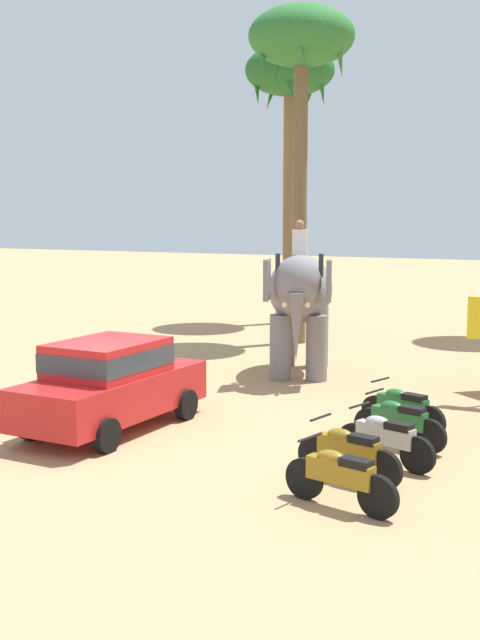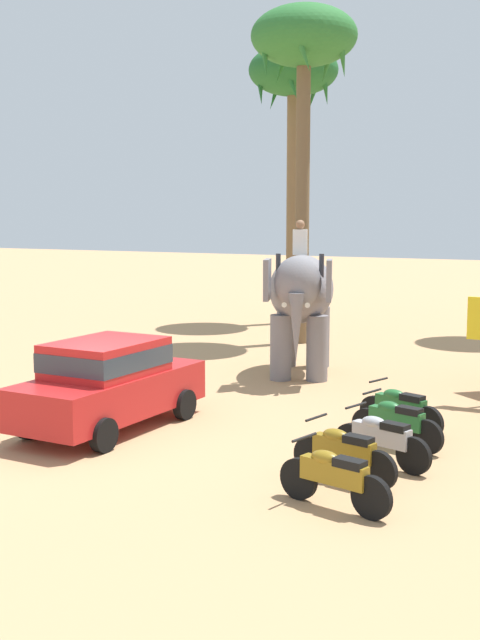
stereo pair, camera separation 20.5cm
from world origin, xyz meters
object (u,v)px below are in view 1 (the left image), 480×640
(motorcycle_nearest_camera, at_px, (340,476))
(motorcycle_second_in_row, at_px, (348,452))
(palm_tree_near_hut, at_px, (301,50))
(elephant_with_mahout, at_px, (300,296))
(car_sedan_foreground, at_px, (110,381))
(motorcycle_fourth_in_row, at_px, (399,421))
(motorcycle_far_in_row, at_px, (402,408))
(motorcycle_mid_row, at_px, (385,438))
(palm_tree_behind_elephant, at_px, (290,81))

(motorcycle_nearest_camera, xyz_separation_m, motorcycle_second_in_row, (-0.26, 1.14, 0.00))
(motorcycle_nearest_camera, distance_m, palm_tree_near_hut, 16.79)
(elephant_with_mahout, xyz_separation_m, palm_tree_near_hut, (-1.94, 4.75, 6.91))
(car_sedan_foreground, height_order, palm_tree_near_hut, palm_tree_near_hut)
(motorcycle_fourth_in_row, distance_m, palm_tree_near_hut, 14.32)
(motorcycle_nearest_camera, bearing_deg, motorcycle_second_in_row, 103.02)
(palm_tree_near_hut, bearing_deg, motorcycle_far_in_row, -57.56)
(elephant_with_mahout, bearing_deg, palm_tree_near_hut, 112.28)
(car_sedan_foreground, xyz_separation_m, motorcycle_mid_row, (5.25, 0.10, -0.46))
(palm_tree_near_hut, bearing_deg, motorcycle_nearest_camera, -65.71)
(motorcycle_nearest_camera, bearing_deg, elephant_with_mahout, 115.38)
(motorcycle_nearest_camera, xyz_separation_m, motorcycle_mid_row, (0.02, 2.13, 0.00))
(motorcycle_nearest_camera, xyz_separation_m, motorcycle_fourth_in_row, (-0.07, 3.28, 0.00))
(car_sedan_foreground, bearing_deg, palm_tree_near_hut, 93.76)
(motorcycle_mid_row, xyz_separation_m, motorcycle_far_in_row, (-0.29, 2.13, 0.00))
(car_sedan_foreground, xyz_separation_m, palm_tree_behind_elephant, (-2.84, 15.33, 7.78))
(elephant_with_mahout, relative_size, palm_tree_near_hut, 0.39)
(motorcycle_far_in_row, relative_size, palm_tree_behind_elephant, 0.17)
(elephant_with_mahout, relative_size, motorcycle_fourth_in_row, 2.28)
(elephant_with_mahout, height_order, motorcycle_far_in_row, elephant_with_mahout)
(motorcycle_far_in_row, bearing_deg, palm_tree_behind_elephant, 120.78)
(elephant_with_mahout, relative_size, motorcycle_second_in_row, 2.26)
(car_sedan_foreground, distance_m, motorcycle_second_in_row, 5.07)
(car_sedan_foreground, relative_size, palm_tree_near_hut, 0.41)
(car_sedan_foreground, height_order, elephant_with_mahout, elephant_with_mahout)
(motorcycle_mid_row, bearing_deg, car_sedan_foreground, -178.96)
(motorcycle_second_in_row, height_order, motorcycle_mid_row, same)
(motorcycle_second_in_row, relative_size, motorcycle_mid_row, 1.01)
(motorcycle_fourth_in_row, relative_size, motorcycle_far_in_row, 1.01)
(car_sedan_foreground, xyz_separation_m, motorcycle_fourth_in_row, (5.17, 1.24, -0.46))
(car_sedan_foreground, xyz_separation_m, palm_tree_near_hut, (-0.74, 11.19, 7.97))
(motorcycle_nearest_camera, height_order, motorcycle_far_in_row, same)
(motorcycle_far_in_row, bearing_deg, motorcycle_second_in_row, -89.86)
(elephant_with_mahout, bearing_deg, car_sedan_foreground, -100.63)
(motorcycle_mid_row, bearing_deg, motorcycle_nearest_camera, -90.48)
(elephant_with_mahout, distance_m, palm_tree_near_hut, 8.61)
(elephant_with_mahout, xyz_separation_m, palm_tree_behind_elephant, (-4.05, 8.88, 6.71))
(palm_tree_behind_elephant, xyz_separation_m, palm_tree_near_hut, (2.10, -4.14, 0.20))
(palm_tree_behind_elephant, bearing_deg, motorcycle_far_in_row, -59.22)
(elephant_with_mahout, xyz_separation_m, motorcycle_nearest_camera, (4.03, -8.48, -1.53))
(motorcycle_far_in_row, bearing_deg, motorcycle_fourth_in_row, -78.24)
(motorcycle_mid_row, height_order, palm_tree_behind_elephant, palm_tree_behind_elephant)
(car_sedan_foreground, height_order, palm_tree_behind_elephant, palm_tree_behind_elephant)
(palm_tree_behind_elephant, bearing_deg, car_sedan_foreground, -79.50)
(palm_tree_near_hut, bearing_deg, car_sedan_foreground, -86.24)
(palm_tree_near_hut, bearing_deg, motorcycle_fourth_in_row, -59.32)
(car_sedan_foreground, xyz_separation_m, motorcycle_second_in_row, (4.97, -0.90, -0.46))
(motorcycle_mid_row, bearing_deg, palm_tree_behind_elephant, 117.98)
(motorcycle_nearest_camera, distance_m, palm_tree_behind_elephant, 20.85)
(motorcycle_far_in_row, xyz_separation_m, palm_tree_behind_elephant, (-7.80, 13.10, 8.24))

